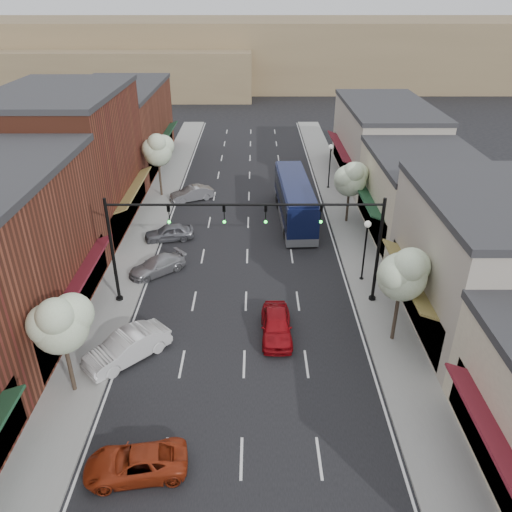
{
  "coord_description": "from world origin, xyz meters",
  "views": [
    {
      "loc": [
        0.59,
        -18.48,
        17.59
      ],
      "look_at": [
        0.64,
        9.95,
        2.2
      ],
      "focal_mm": 35.0,
      "sensor_mm": 36.0,
      "label": 1
    }
  ],
  "objects_px": {
    "parked_car_b": "(127,347)",
    "signal_mast_left": "(150,236)",
    "tree_left_near": "(60,322)",
    "red_hatchback": "(276,325)",
    "parked_car_e": "(192,194)",
    "parked_car_a": "(136,463)",
    "tree_left_far": "(158,149)",
    "lamp_post_near": "(366,241)",
    "parked_car_d": "(169,233)",
    "tree_right_far": "(351,178)",
    "tree_right_near": "(404,273)",
    "parked_car_c": "(157,266)",
    "signal_mast_right": "(340,236)",
    "lamp_post_far": "(330,159)",
    "coach_bus": "(295,200)"
  },
  "relations": [
    {
      "from": "parked_car_b",
      "to": "signal_mast_left",
      "type": "bearing_deg",
      "value": 129.31
    },
    {
      "from": "tree_left_near",
      "to": "red_hatchback",
      "type": "relative_size",
      "value": 1.34
    },
    {
      "from": "parked_car_e",
      "to": "parked_car_a",
      "type": "bearing_deg",
      "value": -23.75
    },
    {
      "from": "tree_left_far",
      "to": "parked_car_a",
      "type": "height_order",
      "value": "tree_left_far"
    },
    {
      "from": "red_hatchback",
      "to": "tree_left_near",
      "type": "bearing_deg",
      "value": -156.19
    },
    {
      "from": "lamp_post_near",
      "to": "red_hatchback",
      "type": "height_order",
      "value": "lamp_post_near"
    },
    {
      "from": "tree_left_far",
      "to": "parked_car_d",
      "type": "xyz_separation_m",
      "value": [
        2.1,
        -9.24,
        -3.96
      ]
    },
    {
      "from": "tree_left_near",
      "to": "lamp_post_near",
      "type": "bearing_deg",
      "value": 33.33
    },
    {
      "from": "tree_right_far",
      "to": "parked_car_e",
      "type": "xyz_separation_m",
      "value": [
        -13.63,
        5.06,
        -3.34
      ]
    },
    {
      "from": "parked_car_a",
      "to": "tree_right_near",
      "type": "bearing_deg",
      "value": 116.34
    },
    {
      "from": "tree_left_near",
      "to": "parked_car_c",
      "type": "distance_m",
      "value": 12.32
    },
    {
      "from": "red_hatchback",
      "to": "parked_car_b",
      "type": "bearing_deg",
      "value": -166.32
    },
    {
      "from": "parked_car_b",
      "to": "parked_car_e",
      "type": "distance_m",
      "value": 22.57
    },
    {
      "from": "tree_right_far",
      "to": "parked_car_d",
      "type": "distance_m",
      "value": 15.23
    },
    {
      "from": "parked_car_c",
      "to": "signal_mast_left",
      "type": "bearing_deg",
      "value": -30.28
    },
    {
      "from": "signal_mast_right",
      "to": "parked_car_e",
      "type": "distance_m",
      "value": 20.59
    },
    {
      "from": "lamp_post_far",
      "to": "parked_car_c",
      "type": "bearing_deg",
      "value": -130.37
    },
    {
      "from": "signal_mast_right",
      "to": "red_hatchback",
      "type": "relative_size",
      "value": 1.94
    },
    {
      "from": "lamp_post_near",
      "to": "parked_car_c",
      "type": "xyz_separation_m",
      "value": [
        -14.0,
        1.03,
        -2.41
      ]
    },
    {
      "from": "signal_mast_left",
      "to": "signal_mast_right",
      "type": "bearing_deg",
      "value": 0.0
    },
    {
      "from": "tree_left_near",
      "to": "parked_car_e",
      "type": "bearing_deg",
      "value": 83.25
    },
    {
      "from": "parked_car_d",
      "to": "parked_car_e",
      "type": "relative_size",
      "value": 0.95
    },
    {
      "from": "coach_bus",
      "to": "red_hatchback",
      "type": "xyz_separation_m",
      "value": [
        -2.13,
        -16.23,
        -1.08
      ]
    },
    {
      "from": "parked_car_d",
      "to": "lamp_post_far",
      "type": "bearing_deg",
      "value": 115.33
    },
    {
      "from": "tree_left_near",
      "to": "coach_bus",
      "type": "height_order",
      "value": "tree_left_near"
    },
    {
      "from": "tree_right_far",
      "to": "tree_left_near",
      "type": "relative_size",
      "value": 0.95
    },
    {
      "from": "tree_right_near",
      "to": "tree_right_far",
      "type": "xyz_separation_m",
      "value": [
        0.0,
        16.0,
        -0.46
      ]
    },
    {
      "from": "lamp_post_far",
      "to": "parked_car_c",
      "type": "height_order",
      "value": "lamp_post_far"
    },
    {
      "from": "tree_right_near",
      "to": "parked_car_a",
      "type": "bearing_deg",
      "value": -145.59
    },
    {
      "from": "signal_mast_left",
      "to": "lamp_post_near",
      "type": "relative_size",
      "value": 1.85
    },
    {
      "from": "tree_right_far",
      "to": "red_hatchback",
      "type": "bearing_deg",
      "value": -112.93
    },
    {
      "from": "tree_right_near",
      "to": "tree_left_far",
      "type": "relative_size",
      "value": 0.97
    },
    {
      "from": "tree_right_near",
      "to": "parked_car_a",
      "type": "distance_m",
      "value": 15.77
    },
    {
      "from": "lamp_post_far",
      "to": "red_hatchback",
      "type": "distance_m",
      "value": 24.43
    },
    {
      "from": "tree_right_near",
      "to": "lamp_post_near",
      "type": "bearing_deg",
      "value": 94.77
    },
    {
      "from": "tree_right_far",
      "to": "parked_car_a",
      "type": "bearing_deg",
      "value": -117.11
    },
    {
      "from": "tree_right_near",
      "to": "parked_car_d",
      "type": "height_order",
      "value": "tree_right_near"
    },
    {
      "from": "signal_mast_left",
      "to": "tree_left_near",
      "type": "distance_m",
      "value": 8.48
    },
    {
      "from": "parked_car_b",
      "to": "parked_car_d",
      "type": "xyz_separation_m",
      "value": [
        0.05,
        14.26,
        -0.13
      ]
    },
    {
      "from": "red_hatchback",
      "to": "parked_car_b",
      "type": "xyz_separation_m",
      "value": [
        -7.99,
        -1.99,
        0.05
      ]
    },
    {
      "from": "tree_right_near",
      "to": "tree_right_far",
      "type": "distance_m",
      "value": 16.01
    },
    {
      "from": "tree_right_far",
      "to": "lamp_post_near",
      "type": "bearing_deg",
      "value": -93.31
    },
    {
      "from": "parked_car_e",
      "to": "parked_car_d",
      "type": "bearing_deg",
      "value": -31.65
    },
    {
      "from": "lamp_post_near",
      "to": "lamp_post_far",
      "type": "relative_size",
      "value": 1.0
    },
    {
      "from": "coach_bus",
      "to": "lamp_post_near",
      "type": "bearing_deg",
      "value": -71.74
    },
    {
      "from": "lamp_post_far",
      "to": "tree_right_far",
      "type": "bearing_deg",
      "value": -86.12
    },
    {
      "from": "lamp_post_far",
      "to": "coach_bus",
      "type": "xyz_separation_m",
      "value": [
        -3.88,
        -7.33,
        -1.21
      ]
    },
    {
      "from": "tree_right_near",
      "to": "coach_bus",
      "type": "height_order",
      "value": "tree_right_near"
    },
    {
      "from": "signal_mast_left",
      "to": "parked_car_d",
      "type": "distance_m",
      "value": 9.59
    },
    {
      "from": "tree_left_far",
      "to": "signal_mast_right",
      "type": "bearing_deg",
      "value": -52.29
    }
  ]
}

